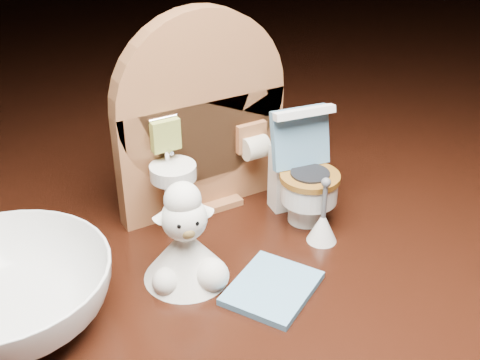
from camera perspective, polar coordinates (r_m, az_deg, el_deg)
name	(u,v)px	position (r m, az deg, el deg)	size (l,w,h in m)	color
backdrop_panel	(201,126)	(0.43, -3.71, 5.14)	(0.13, 0.05, 0.15)	#985D36
toy_toilet	(302,178)	(0.44, 5.93, 0.18)	(0.05, 0.06, 0.09)	white
bath_mat	(272,288)	(0.38, 3.08, -10.19)	(0.06, 0.05, 0.00)	#5B8DB1
toilet_brush	(323,225)	(0.42, 7.84, -4.21)	(0.02, 0.02, 0.05)	white
plush_lamb	(186,247)	(0.38, -5.13, -6.31)	(0.05, 0.06, 0.07)	silver
ceramic_bowl	(6,295)	(0.37, -21.30, -10.14)	(0.12, 0.12, 0.04)	white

